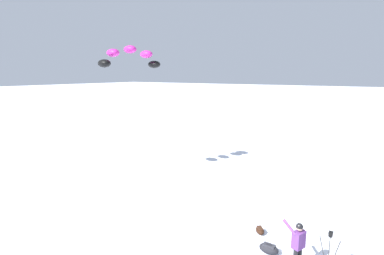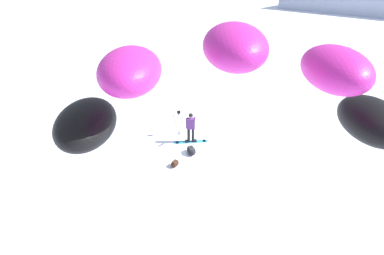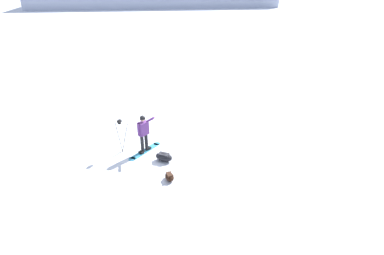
{
  "view_description": "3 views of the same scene",
  "coord_description": "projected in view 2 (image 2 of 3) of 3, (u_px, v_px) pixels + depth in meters",
  "views": [
    {
      "loc": [
        2.17,
        -8.17,
        6.18
      ],
      "look_at": [
        -4.85,
        2.75,
        3.79
      ],
      "focal_mm": 27.67,
      "sensor_mm": 36.0,
      "label": 1
    },
    {
      "loc": [
        -12.87,
        6.0,
        8.25
      ],
      "look_at": [
        -4.42,
        2.61,
        3.52
      ],
      "focal_mm": 30.29,
      "sensor_mm": 36.0,
      "label": 2
    },
    {
      "loc": [
        -5.36,
        10.83,
        6.82
      ],
      "look_at": [
        -2.06,
        1.85,
        2.04
      ],
      "focal_mm": 30.32,
      "sensor_mm": 36.0,
      "label": 3
    }
  ],
  "objects": [
    {
      "name": "gear_bag_large",
      "position": [
        175.0,
        163.0,
        14.48
      ],
      "size": [
        0.54,
        0.56,
        0.26
      ],
      "color": "black",
      "rests_on": "ground_plane"
    },
    {
      "name": "ground_plane",
      "position": [
        207.0,
        143.0,
        16.38
      ],
      "size": [
        300.0,
        300.0,
        0.0
      ],
      "primitive_type": "plane",
      "color": "white"
    },
    {
      "name": "snowboard",
      "position": [
        191.0,
        141.0,
        16.46
      ],
      "size": [
        0.66,
        1.72,
        0.1
      ],
      "color": "teal",
      "rests_on": "ground_plane"
    },
    {
      "name": "snowboarder",
      "position": [
        191.0,
        125.0,
        16.02
      ],
      "size": [
        0.73,
        0.47,
        1.63
      ],
      "color": "black",
      "rests_on": "ground_plane"
    },
    {
      "name": "traction_kite",
      "position": [
        232.0,
        87.0,
        3.3
      ],
      "size": [
        2.25,
        3.83,
        1.25
      ],
      "color": "black"
    },
    {
      "name": "gear_bag_small",
      "position": [
        191.0,
        150.0,
        15.41
      ],
      "size": [
        0.7,
        0.41,
        0.34
      ],
      "color": "black",
      "rests_on": "ground_plane"
    },
    {
      "name": "camera_tripod",
      "position": [
        179.0,
        118.0,
        16.6
      ],
      "size": [
        0.6,
        0.45,
        1.42
      ],
      "color": "#262628",
      "rests_on": "ground_plane"
    }
  ]
}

